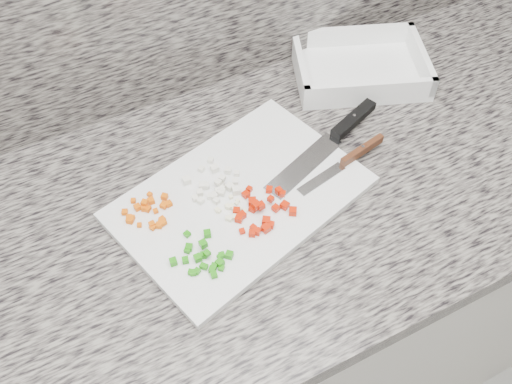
# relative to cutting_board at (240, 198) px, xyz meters

# --- Properties ---
(cabinet) EXTENTS (3.92, 0.62, 0.86)m
(cabinet) POSITION_rel_cutting_board_xyz_m (-0.05, 0.00, -0.48)
(cabinet) COLOR silver
(cabinet) RESTS_ON ground
(countertop) EXTENTS (3.96, 0.64, 0.04)m
(countertop) POSITION_rel_cutting_board_xyz_m (-0.05, 0.00, -0.03)
(countertop) COLOR slate
(countertop) RESTS_ON cabinet
(cutting_board) EXTENTS (0.46, 0.37, 0.01)m
(cutting_board) POSITION_rel_cutting_board_xyz_m (0.00, 0.00, 0.00)
(cutting_board) COLOR silver
(cutting_board) RESTS_ON countertop
(carrot_pile) EXTENTS (0.08, 0.08, 0.02)m
(carrot_pile) POSITION_rel_cutting_board_xyz_m (-0.15, 0.03, 0.01)
(carrot_pile) COLOR #D75504
(carrot_pile) RESTS_ON cutting_board
(onion_pile) EXTENTS (0.10, 0.10, 0.02)m
(onion_pile) POSITION_rel_cutting_board_xyz_m (-0.03, 0.03, 0.01)
(onion_pile) COLOR silver
(onion_pile) RESTS_ON cutting_board
(green_pepper_pile) EXTENTS (0.10, 0.10, 0.02)m
(green_pepper_pile) POSITION_rel_cutting_board_xyz_m (-0.10, -0.09, 0.01)
(green_pepper_pile) COLOR #1C7E0B
(green_pepper_pile) RESTS_ON cutting_board
(red_pepper_pile) EXTENTS (0.11, 0.10, 0.02)m
(red_pepper_pile) POSITION_rel_cutting_board_xyz_m (0.01, -0.05, 0.01)
(red_pepper_pile) COLOR #B81902
(red_pepper_pile) RESTS_ON cutting_board
(garlic_pile) EXTENTS (0.05, 0.05, 0.01)m
(garlic_pile) POSITION_rel_cutting_board_xyz_m (-0.03, -0.02, 0.01)
(garlic_pile) COLOR #EFEAB8
(garlic_pile) RESTS_ON cutting_board
(chef_knife) EXTENTS (0.28, 0.13, 0.02)m
(chef_knife) POSITION_rel_cutting_board_xyz_m (0.22, 0.04, 0.01)
(chef_knife) COLOR silver
(chef_knife) RESTS_ON cutting_board
(paring_knife) EXTENTS (0.20, 0.05, 0.02)m
(paring_knife) POSITION_rel_cutting_board_xyz_m (0.21, -0.02, 0.01)
(paring_knife) COLOR silver
(paring_knife) RESTS_ON cutting_board
(tray) EXTENTS (0.31, 0.27, 0.05)m
(tray) POSITION_rel_cutting_board_xyz_m (0.36, 0.18, 0.01)
(tray) COLOR white
(tray) RESTS_ON countertop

